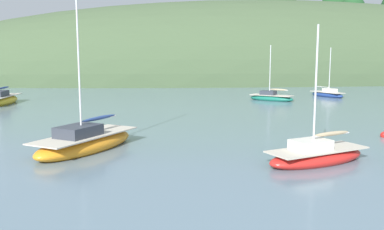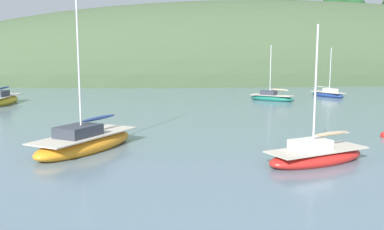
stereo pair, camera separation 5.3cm
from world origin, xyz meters
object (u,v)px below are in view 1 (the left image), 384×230
at_px(sailboat_blue_center, 271,97).
at_px(sailboat_grey_yawl, 317,156).
at_px(sailboat_yellow_far, 327,94).
at_px(mooring_buoy_channel, 384,135).
at_px(sailboat_cream_ketch, 86,142).
at_px(sailboat_teal_outer, 0,100).

distance_m(sailboat_blue_center, sailboat_grey_yawl, 26.91).
distance_m(sailboat_yellow_far, sailboat_grey_yawl, 32.70).
relative_size(sailboat_grey_yawl, mooring_buoy_channel, 11.94).
xyz_separation_m(sailboat_yellow_far, mooring_buoy_channel, (-7.73, -24.10, -0.18)).
height_order(sailboat_blue_center, sailboat_cream_ketch, sailboat_cream_ketch).
bearing_deg(mooring_buoy_channel, sailboat_teal_outer, 143.91).
bearing_deg(sailboat_cream_ketch, sailboat_blue_center, 52.15).
relative_size(sailboat_blue_center, sailboat_cream_ketch, 0.63).
bearing_deg(sailboat_cream_ketch, mooring_buoy_channel, 4.14).
xyz_separation_m(sailboat_blue_center, mooring_buoy_channel, (0.29, -20.86, -0.21)).
relative_size(sailboat_teal_outer, sailboat_grey_yawl, 1.59).
distance_m(sailboat_teal_outer, mooring_buoy_channel, 35.40).
distance_m(sailboat_yellow_far, mooring_buoy_channel, 25.31).
xyz_separation_m(sailboat_yellow_far, sailboat_blue_center, (-8.01, -3.24, 0.02)).
relative_size(sailboat_yellow_far, sailboat_blue_center, 0.97).
height_order(sailboat_cream_ketch, mooring_buoy_channel, sailboat_cream_ketch).
height_order(sailboat_blue_center, sailboat_grey_yawl, sailboat_grey_yawl).
bearing_deg(sailboat_yellow_far, sailboat_grey_yawl, -116.04).
height_order(sailboat_grey_yawl, mooring_buoy_channel, sailboat_grey_yawl).
distance_m(sailboat_yellow_far, sailboat_teal_outer, 36.48).
xyz_separation_m(sailboat_teal_outer, mooring_buoy_channel, (28.60, -20.85, -0.31)).
height_order(sailboat_yellow_far, sailboat_cream_ketch, sailboat_cream_ketch).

